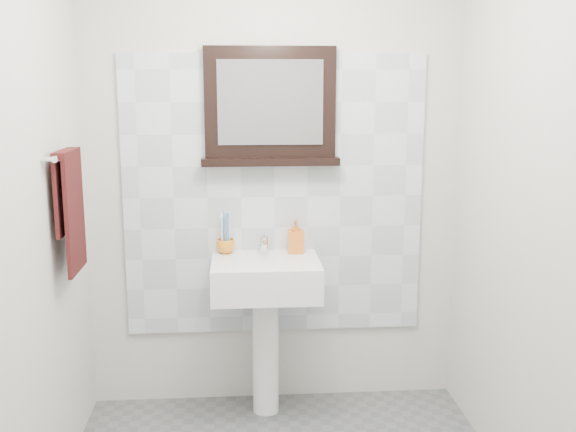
% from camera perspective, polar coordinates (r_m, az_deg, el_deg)
% --- Properties ---
extents(back_wall, '(2.00, 0.01, 2.50)m').
position_cam_1_polar(back_wall, '(3.60, -1.19, 3.25)').
color(back_wall, beige).
rests_on(back_wall, ground).
extents(front_wall, '(2.00, 0.01, 2.50)m').
position_cam_1_polar(front_wall, '(1.47, 3.62, -8.73)').
color(front_wall, beige).
rests_on(front_wall, ground).
extents(left_wall, '(0.01, 2.20, 2.50)m').
position_cam_1_polar(left_wall, '(2.64, -22.00, -0.52)').
color(left_wall, beige).
rests_on(left_wall, ground).
extents(right_wall, '(0.01, 2.20, 2.50)m').
position_cam_1_polar(right_wall, '(2.78, 21.18, 0.12)').
color(right_wall, beige).
rests_on(right_wall, ground).
extents(splashback, '(1.60, 0.02, 1.50)m').
position_cam_1_polar(splashback, '(3.61, -1.18, 1.65)').
color(splashback, silver).
rests_on(splashback, back_wall).
extents(pedestal_sink, '(0.55, 0.44, 0.96)m').
position_cam_1_polar(pedestal_sink, '(3.51, -1.91, -6.60)').
color(pedestal_sink, white).
rests_on(pedestal_sink, ground).
extents(toothbrush_cup, '(0.10, 0.10, 0.08)m').
position_cam_1_polar(toothbrush_cup, '(3.58, -5.30, -2.56)').
color(toothbrush_cup, orange).
rests_on(toothbrush_cup, pedestal_sink).
extents(toothbrushes, '(0.05, 0.04, 0.21)m').
position_cam_1_polar(toothbrushes, '(3.57, -5.28, -1.24)').
color(toothbrushes, white).
rests_on(toothbrushes, toothbrush_cup).
extents(soap_dispenser, '(0.08, 0.08, 0.18)m').
position_cam_1_polar(soap_dispenser, '(3.58, 0.65, -1.70)').
color(soap_dispenser, '#D84419').
rests_on(soap_dispenser, pedestal_sink).
extents(framed_mirror, '(0.72, 0.11, 0.61)m').
position_cam_1_polar(framed_mirror, '(3.53, -1.52, 9.04)').
color(framed_mirror, black).
rests_on(framed_mirror, back_wall).
extents(towel_bar, '(0.07, 0.40, 0.03)m').
position_cam_1_polar(towel_bar, '(3.13, -18.33, 4.97)').
color(towel_bar, silver).
rests_on(towel_bar, left_wall).
extents(hand_towel, '(0.06, 0.30, 0.55)m').
position_cam_1_polar(hand_towel, '(3.15, -17.97, 1.17)').
color(hand_towel, black).
rests_on(hand_towel, towel_bar).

